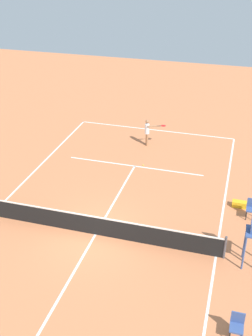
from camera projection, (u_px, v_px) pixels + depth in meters
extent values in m
plane|color=#D37A4C|center=(96.00, 234.00, 18.26)|extent=(60.00, 60.00, 0.00)
cube|color=white|center=(155.00, 130.00, 28.24)|extent=(10.39, 0.10, 0.01)
cube|color=white|center=(216.00, 256.00, 16.99)|extent=(0.10, 23.70, 0.01)
cube|color=white|center=(135.00, 166.00, 23.75)|extent=(7.79, 0.10, 0.01)
cube|color=white|center=(96.00, 234.00, 18.26)|extent=(0.10, 13.04, 0.01)
cylinder|color=#4C4C51|center=(225.00, 248.00, 16.66)|extent=(0.10, 0.10, 1.07)
cube|color=black|center=(95.00, 226.00, 18.05)|extent=(10.99, 0.03, 0.91)
cube|color=white|center=(95.00, 217.00, 17.82)|extent=(10.99, 0.04, 0.06)
cylinder|color=#9E704C|center=(147.00, 139.00, 26.09)|extent=(0.12, 0.12, 0.79)
cylinder|color=#9E704C|center=(147.00, 140.00, 25.92)|extent=(0.12, 0.12, 0.79)
cylinder|color=white|center=(147.00, 129.00, 25.67)|extent=(0.28, 0.28, 0.62)
sphere|color=#9E704C|center=(147.00, 121.00, 25.43)|extent=(0.22, 0.22, 0.22)
cylinder|color=#9E704C|center=(147.00, 127.00, 25.81)|extent=(0.09, 0.09, 0.55)
cylinder|color=#9E704C|center=(152.00, 126.00, 25.42)|extent=(0.54, 0.29, 0.09)
cylinder|color=black|center=(159.00, 126.00, 25.46)|extent=(0.25, 0.13, 0.04)
ellipsoid|color=red|center=(163.00, 126.00, 25.48)|extent=(0.40, 0.38, 0.04)
sphere|color=#CCE033|center=(143.00, 165.00, 23.79)|extent=(0.07, 0.07, 0.07)
cylinder|color=#38518C|center=(244.00, 253.00, 15.99)|extent=(0.07, 0.07, 1.55)
cylinder|color=#38518C|center=(245.00, 242.00, 16.58)|extent=(0.07, 0.07, 1.55)
cylinder|color=#262626|center=(241.00, 331.00, 13.50)|extent=(0.04, 0.04, 0.45)
cylinder|color=#262626|center=(230.00, 328.00, 13.59)|extent=(0.04, 0.04, 0.45)
cube|color=#38518C|center=(237.00, 328.00, 13.27)|extent=(0.44, 0.44, 0.06)
cube|color=#38518C|center=(238.00, 317.00, 13.34)|extent=(0.44, 0.04, 0.44)
cylinder|color=#262626|center=(246.00, 216.00, 19.10)|extent=(0.04, 0.04, 0.45)
cylinder|color=#262626|center=(247.00, 212.00, 19.40)|extent=(0.04, 0.04, 0.45)
cube|color=#38518C|center=(251.00, 210.00, 19.09)|extent=(0.44, 0.44, 0.06)
cube|color=#38518C|center=(252.00, 203.00, 19.15)|extent=(0.44, 0.04, 0.44)
cube|color=yellow|center=(240.00, 204.00, 20.07)|extent=(0.76, 0.32, 0.30)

